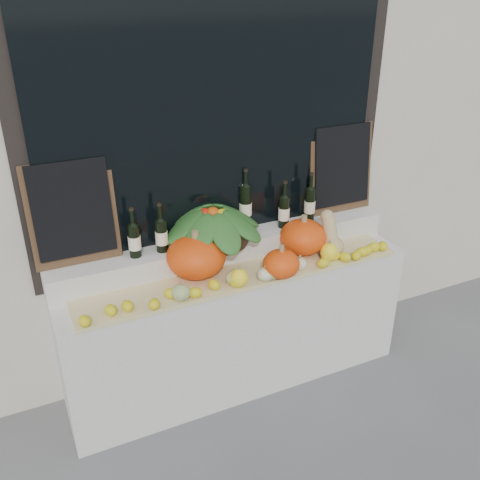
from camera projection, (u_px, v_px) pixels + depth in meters
name	position (u px, v px, depth m)	size (l,w,h in m)	color
storefront_facade	(187.00, 32.00, 3.41)	(7.00, 0.94, 4.50)	beige
display_sill	(235.00, 325.00, 3.63)	(2.30, 0.55, 0.88)	silver
rear_tier	(226.00, 248.00, 3.52)	(2.30, 0.25, 0.16)	silver
straw_bedding	(243.00, 276.00, 3.33)	(2.10, 0.32, 0.03)	tan
pumpkin_left	(196.00, 256.00, 3.25)	(0.37, 0.37, 0.26)	#F24B0C
pumpkin_right	(303.00, 237.00, 3.53)	(0.31, 0.31, 0.23)	#F24B0C
pumpkin_center	(281.00, 264.00, 3.26)	(0.23, 0.23, 0.18)	#F24B0C
butternut_squash	(331.00, 237.00, 3.51)	(0.15, 0.21, 0.29)	tan
decorative_gourds	(263.00, 272.00, 3.25)	(1.14, 0.17, 0.14)	#417122
lemon_heap	(251.00, 278.00, 3.22)	(2.20, 0.16, 0.06)	yellow
produce_bowl	(213.00, 224.00, 3.39)	(0.69, 0.69, 0.24)	black
wine_bottle_far_left	(134.00, 240.00, 3.20)	(0.08, 0.08, 0.32)	black
wine_bottle_near_left	(161.00, 235.00, 3.26)	(0.08, 0.08, 0.32)	black
wine_bottle_tall	(245.00, 207.00, 3.54)	(0.08, 0.08, 0.42)	black
wine_bottle_near_right	(284.00, 211.00, 3.57)	(0.08, 0.08, 0.33)	black
wine_bottle_far_right	(310.00, 204.00, 3.65)	(0.08, 0.08, 0.35)	black
chalkboard_left	(72.00, 212.00, 3.04)	(0.50, 0.09, 0.62)	#4C331E
chalkboard_right	(342.00, 168.00, 3.74)	(0.50, 0.09, 0.62)	#4C331E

